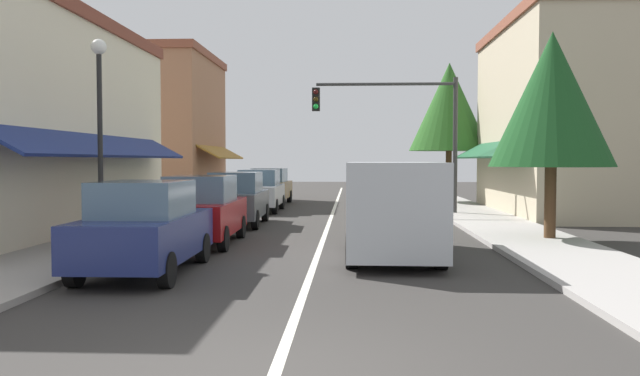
{
  "coord_description": "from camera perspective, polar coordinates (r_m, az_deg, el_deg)",
  "views": [
    {
      "loc": [
        0.77,
        -6.08,
        2.16
      ],
      "look_at": [
        -0.28,
        15.24,
        1.23
      ],
      "focal_mm": 35.86,
      "sensor_mm": 36.0,
      "label": 1
    }
  ],
  "objects": [
    {
      "name": "tree_right_near",
      "position": [
        17.9,
        19.98,
        7.4
      ],
      "size": [
        3.21,
        3.21,
        5.52
      ],
      "color": "#4C331E",
      "rests_on": "ground"
    },
    {
      "name": "lane_center_stripe",
      "position": [
        24.19,
        1.0,
        -2.63
      ],
      "size": [
        0.14,
        52.0,
        0.01
      ],
      "primitive_type": "cube",
      "color": "silver",
      "rests_on": "ground"
    },
    {
      "name": "parked_car_distant_left",
      "position": [
        31.41,
        -4.49,
        0.14
      ],
      "size": [
        1.88,
        4.15,
        1.77
      ],
      "rotation": [
        0.0,
        0.0,
        -0.03
      ],
      "color": "brown",
      "rests_on": "ground"
    },
    {
      "name": "sidewalk_right",
      "position": [
        24.63,
        13.91,
        -2.48
      ],
      "size": [
        2.6,
        56.0,
        0.12
      ],
      "primitive_type": "cube",
      "color": "#A39E99",
      "rests_on": "ground"
    },
    {
      "name": "parked_car_second_left",
      "position": [
        16.67,
        -10.5,
        -1.97
      ],
      "size": [
        1.85,
        4.13,
        1.77
      ],
      "rotation": [
        0.0,
        0.0,
        0.02
      ],
      "color": "maroon",
      "rests_on": "ground"
    },
    {
      "name": "storefront_right_block",
      "position": [
        27.39,
        20.38,
        5.89
      ],
      "size": [
        5.68,
        10.2,
        7.72
      ],
      "color": "#BCAD8E",
      "rests_on": "ground"
    },
    {
      "name": "storefront_far_left",
      "position": [
        35.62,
        -13.88,
        5.29
      ],
      "size": [
        6.59,
        8.2,
        7.89
      ],
      "color": "#9E6B4C",
      "rests_on": "ground"
    },
    {
      "name": "parked_car_third_left",
      "position": [
        21.37,
        -7.45,
        -0.97
      ],
      "size": [
        1.85,
        4.14,
        1.77
      ],
      "rotation": [
        0.0,
        0.0,
        0.02
      ],
      "color": "#4C5156",
      "rests_on": "ground"
    },
    {
      "name": "sidewalk_left",
      "position": [
        24.97,
        -11.73,
        -2.39
      ],
      "size": [
        2.6,
        56.0,
        0.12
      ],
      "primitive_type": "cube",
      "color": "gray",
      "rests_on": "ground"
    },
    {
      "name": "tree_right_far",
      "position": [
        32.68,
        11.46,
        7.1
      ],
      "size": [
        3.98,
        3.98,
        7.01
      ],
      "color": "#4C331E",
      "rests_on": "ground"
    },
    {
      "name": "parked_car_nearest_left",
      "position": [
        12.58,
        -15.36,
        -3.46
      ],
      "size": [
        1.81,
        4.11,
        1.77
      ],
      "rotation": [
        0.0,
        0.0,
        0.01
      ],
      "color": "navy",
      "rests_on": "ground"
    },
    {
      "name": "traffic_signal_mast_arm",
      "position": [
        25.2,
        7.42,
        6.03
      ],
      "size": [
        5.66,
        0.5,
        5.38
      ],
      "color": "#333333",
      "rests_on": "ground"
    },
    {
      "name": "ground_plane",
      "position": [
        24.19,
        1.0,
        -2.64
      ],
      "size": [
        80.0,
        80.0,
        0.0
      ],
      "primitive_type": "plane",
      "color": "#33302D"
    },
    {
      "name": "van_in_lane",
      "position": [
        14.32,
        6.48,
        -1.59
      ],
      "size": [
        2.05,
        5.2,
        2.12
      ],
      "rotation": [
        0.0,
        0.0,
        -0.01
      ],
      "color": "#B2B7BC",
      "rests_on": "ground"
    },
    {
      "name": "parked_car_far_left",
      "position": [
        26.99,
        -5.4,
        -0.25
      ],
      "size": [
        1.82,
        4.12,
        1.77
      ],
      "rotation": [
        0.0,
        0.0,
        0.01
      ],
      "color": "#B7BABF",
      "rests_on": "ground"
    },
    {
      "name": "street_lamp_left_near",
      "position": [
        16.07,
        -19.06,
        6.62
      ],
      "size": [
        0.36,
        0.36,
        5.01
      ],
      "color": "black",
      "rests_on": "ground"
    }
  ]
}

